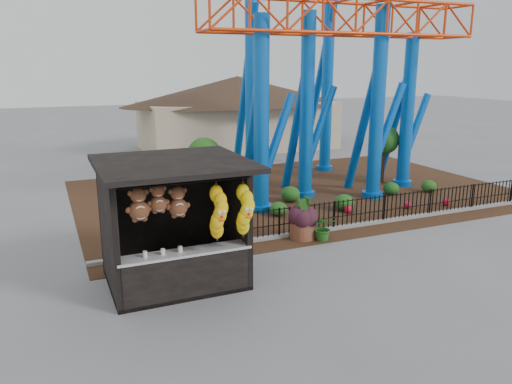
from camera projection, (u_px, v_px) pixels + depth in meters
name	position (u px, v px, depth m)	size (l,w,h in m)	color
ground	(302.00, 279.00, 12.71)	(120.00, 120.00, 0.00)	slate
mulch_bed	(296.00, 192.00, 21.36)	(18.00, 12.00, 0.02)	#331E11
curb	(364.00, 224.00, 16.89)	(18.00, 0.18, 0.12)	gray
prize_booth	(176.00, 226.00, 12.01)	(3.50, 3.40, 3.12)	black
picket_fence	(387.00, 209.00, 17.13)	(12.20, 0.06, 1.00)	black
roller_coaster	(320.00, 36.00, 20.39)	(11.00, 6.37, 10.82)	blue
terracotta_planter	(303.00, 229.00, 15.60)	(0.79, 0.79, 0.60)	brown
planter_foliage	(303.00, 210.00, 15.44)	(0.70, 0.70, 0.64)	#31131E
potted_plant	(323.00, 227.00, 15.40)	(0.76, 0.65, 0.84)	#1A5719
landscaping	(345.00, 196.00, 19.54)	(8.04, 3.41, 0.62)	#1E4E17
pavilion	(238.00, 101.00, 32.05)	(15.00, 15.00, 4.80)	#BFAD8C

